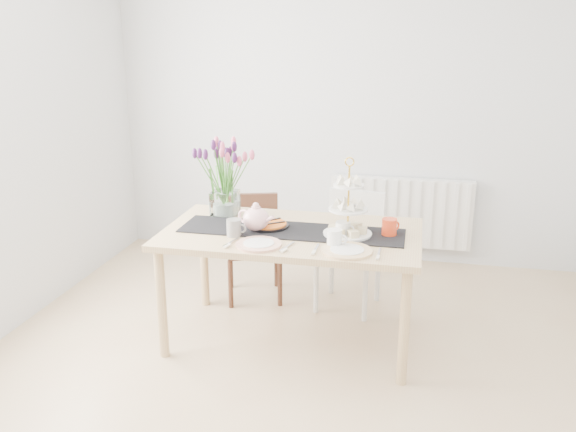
% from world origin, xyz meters
% --- Properties ---
extents(room_shell, '(4.50, 4.50, 4.50)m').
position_xyz_m(room_shell, '(0.00, 0.00, 1.30)').
color(room_shell, tan).
rests_on(room_shell, ground).
extents(radiator, '(1.20, 0.08, 0.60)m').
position_xyz_m(radiator, '(0.50, 2.19, 0.45)').
color(radiator, white).
rests_on(radiator, room_shell).
extents(dining_table, '(1.60, 0.90, 0.75)m').
position_xyz_m(dining_table, '(-0.13, 0.62, 0.67)').
color(dining_table, tan).
rests_on(dining_table, ground).
extents(chair_brown, '(0.49, 0.49, 0.77)m').
position_xyz_m(chair_brown, '(-0.56, 1.28, 0.44)').
color(chair_brown, '#3B2015').
rests_on(chair_brown, ground).
extents(chair_white, '(0.48, 0.48, 0.84)m').
position_xyz_m(chair_white, '(0.19, 1.26, 0.49)').
color(chair_white, silver).
rests_on(chair_white, ground).
extents(table_runner, '(1.40, 0.35, 0.01)m').
position_xyz_m(table_runner, '(-0.13, 0.62, 0.75)').
color(table_runner, black).
rests_on(table_runner, dining_table).
extents(tulip_vase, '(0.62, 0.62, 0.52)m').
position_xyz_m(tulip_vase, '(-0.64, 0.86, 1.09)').
color(tulip_vase, silver).
rests_on(tulip_vase, dining_table).
extents(cake_stand, '(0.30, 0.30, 0.44)m').
position_xyz_m(cake_stand, '(0.23, 0.61, 0.87)').
color(cake_stand, gold).
rests_on(cake_stand, dining_table).
extents(teapot, '(0.32, 0.30, 0.17)m').
position_xyz_m(teapot, '(-0.34, 0.56, 0.83)').
color(teapot, silver).
rests_on(teapot, dining_table).
extents(cream_jug, '(0.12, 0.12, 0.09)m').
position_xyz_m(cream_jug, '(0.20, 0.59, 0.80)').
color(cream_jug, white).
rests_on(cream_jug, dining_table).
extents(tart_tin, '(0.26, 0.26, 0.03)m').
position_xyz_m(tart_tin, '(-0.29, 0.65, 0.77)').
color(tart_tin, black).
rests_on(tart_tin, dining_table).
extents(mug_grey, '(0.10, 0.10, 0.11)m').
position_xyz_m(mug_grey, '(-0.45, 0.45, 0.80)').
color(mug_grey, slate).
rests_on(mug_grey, dining_table).
extents(mug_white, '(0.10, 0.10, 0.10)m').
position_xyz_m(mug_white, '(0.17, 0.40, 0.80)').
color(mug_white, white).
rests_on(mug_white, dining_table).
extents(mug_orange, '(0.13, 0.13, 0.11)m').
position_xyz_m(mug_orange, '(0.47, 0.66, 0.80)').
color(mug_orange, '#ED3E1A').
rests_on(mug_orange, dining_table).
extents(plate_left, '(0.33, 0.33, 0.01)m').
position_xyz_m(plate_left, '(-0.26, 0.32, 0.76)').
color(plate_left, white).
rests_on(plate_left, dining_table).
extents(plate_right, '(0.30, 0.30, 0.01)m').
position_xyz_m(plate_right, '(0.26, 0.32, 0.76)').
color(plate_right, silver).
rests_on(plate_right, dining_table).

